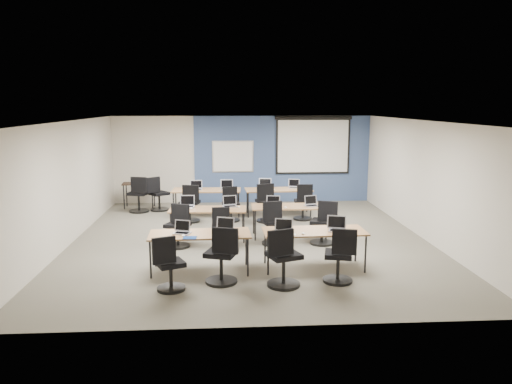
{
  "coord_description": "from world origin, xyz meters",
  "views": [
    {
      "loc": [
        -0.57,
        -11.02,
        3.08
      ],
      "look_at": [
        0.16,
        0.4,
        1.04
      ],
      "focal_mm": 35.0,
      "sensor_mm": 36.0,
      "label": 1
    }
  ],
  "objects": [
    {
      "name": "spare_chair_a",
      "position": [
        -2.5,
        3.31,
        0.42
      ],
      "size": [
        0.61,
        0.53,
        1.01
      ],
      "rotation": [
        0.0,
        0.0,
        0.68
      ],
      "color": "black",
      "rests_on": "floor"
    },
    {
      "name": "laptop_7",
      "position": [
        1.44,
        0.23,
        0.79
      ],
      "size": [
        0.31,
        0.26,
        0.24
      ],
      "rotation": [
        0.0,
        0.0,
        0.3
      ],
      "color": "silver",
      "rests_on": "training_table_mid_right"
    },
    {
      "name": "floor",
      "position": [
        0.0,
        0.0,
        0.0
      ],
      "size": [
        8.0,
        9.0,
        0.02
      ],
      "primitive_type": "cube",
      "color": "#6B6354",
      "rests_on": "ground"
    },
    {
      "name": "mouse_7",
      "position": [
        1.61,
        0.08,
        0.74
      ],
      "size": [
        0.06,
        0.09,
        0.03
      ],
      "primitive_type": "ellipsoid",
      "rotation": [
        0.0,
        0.0,
        0.04
      ],
      "color": "white",
      "rests_on": "training_table_mid_right"
    },
    {
      "name": "task_chair_0",
      "position": [
        -1.5,
        -3.05,
        0.4
      ],
      "size": [
        0.51,
        0.48,
        0.96
      ],
      "rotation": [
        0.0,
        0.0,
        0.41
      ],
      "color": "black",
      "rests_on": "floor"
    },
    {
      "name": "laptop_3",
      "position": [
        1.54,
        -2.06,
        0.8
      ],
      "size": [
        0.35,
        0.3,
        0.27
      ],
      "rotation": [
        0.0,
        0.0,
        -0.3
      ],
      "color": "#B9B9C2",
      "rests_on": "training_table_front_right"
    },
    {
      "name": "laptop_5",
      "position": [
        -0.45,
        0.29,
        0.79
      ],
      "size": [
        0.32,
        0.27,
        0.25
      ],
      "rotation": [
        0.0,
        0.0,
        0.19
      ],
      "color": "#A4A4AD",
      "rests_on": "training_table_mid_left"
    },
    {
      "name": "mouse_0",
      "position": [
        -1.32,
        -2.29,
        0.74
      ],
      "size": [
        0.07,
        0.1,
        0.04
      ],
      "primitive_type": "ellipsoid",
      "rotation": [
        0.0,
        0.0,
        -0.05
      ],
      "color": "white",
      "rests_on": "training_table_front_left"
    },
    {
      "name": "laptop_1",
      "position": [
        -0.56,
        -2.02,
        0.79
      ],
      "size": [
        0.34,
        0.29,
        0.26
      ],
      "rotation": [
        0.0,
        0.0,
        -0.32
      ],
      "color": "#BCBCBC",
      "rests_on": "training_table_front_left"
    },
    {
      "name": "mouse_3",
      "position": [
        1.71,
        -2.23,
        0.74
      ],
      "size": [
        0.08,
        0.11,
        0.04
      ],
      "primitive_type": "ellipsoid",
      "rotation": [
        0.0,
        0.0,
        0.2
      ],
      "color": "white",
      "rests_on": "training_table_front_right"
    },
    {
      "name": "wall_right",
      "position": [
        4.0,
        0.0,
        1.35
      ],
      "size": [
        0.04,
        9.0,
        2.7
      ],
      "primitive_type": "cube",
      "color": "beige",
      "rests_on": "ground"
    },
    {
      "name": "training_table_front_left",
      "position": [
        -1.03,
        -2.1,
        0.69
      ],
      "size": [
        1.85,
        0.77,
        0.73
      ],
      "rotation": [
        0.0,
        0.0,
        0.04
      ],
      "color": "#A26E42",
      "rests_on": "floor"
    },
    {
      "name": "wall_left",
      "position": [
        -4.0,
        0.0,
        1.35
      ],
      "size": [
        0.04,
        9.0,
        2.7
      ],
      "primitive_type": "cube",
      "color": "beige",
      "rests_on": "ground"
    },
    {
      "name": "task_chair_6",
      "position": [
        0.49,
        -0.42,
        0.42
      ],
      "size": [
        0.53,
        0.53,
        1.01
      ],
      "rotation": [
        0.0,
        0.0,
        0.25
      ],
      "color": "black",
      "rests_on": "floor"
    },
    {
      "name": "training_table_back_left",
      "position": [
        -1.07,
        2.61,
        0.69
      ],
      "size": [
        1.88,
        0.78,
        0.73
      ],
      "rotation": [
        0.0,
        0.0,
        -0.05
      ],
      "color": "olive",
      "rests_on": "floor"
    },
    {
      "name": "laptop_4",
      "position": [
        -1.44,
        0.32,
        0.79
      ],
      "size": [
        0.34,
        0.29,
        0.26
      ],
      "rotation": [
        0.0,
        0.0,
        -0.02
      ],
      "color": "#ACACAC",
      "rests_on": "training_table_mid_left"
    },
    {
      "name": "mouse_2",
      "position": [
        0.85,
        -2.28,
        0.74
      ],
      "size": [
        0.08,
        0.1,
        0.03
      ],
      "primitive_type": "ellipsoid",
      "rotation": [
        0.0,
        0.0,
        0.2
      ],
      "color": "white",
      "rests_on": "training_table_front_right"
    },
    {
      "name": "task_chair_8",
      "position": [
        -1.48,
        1.84,
        0.42
      ],
      "size": [
        0.53,
        0.53,
        1.01
      ],
      "rotation": [
        0.0,
        0.0,
        -0.22
      ],
      "color": "black",
      "rests_on": "floor"
    },
    {
      "name": "mouse_5",
      "position": [
        -0.25,
        0.17,
        0.74
      ],
      "size": [
        0.09,
        0.11,
        0.03
      ],
      "primitive_type": "ellipsoid",
      "rotation": [
        0.0,
        0.0,
        0.35
      ],
      "color": "white",
      "rests_on": "training_table_mid_left"
    },
    {
      "name": "training_table_mid_right",
      "position": [
        0.93,
        0.26,
        0.68
      ],
      "size": [
        1.75,
        0.73,
        0.73
      ],
      "rotation": [
        0.0,
        0.0,
        -0.01
      ],
      "color": "olive",
      "rests_on": "floor"
    },
    {
      "name": "wall_back",
      "position": [
        0.0,
        4.5,
        1.35
      ],
      "size": [
        8.0,
        0.04,
        2.7
      ],
      "primitive_type": "cube",
      "color": "beige",
      "rests_on": "ground"
    },
    {
      "name": "laptop_9",
      "position": [
        -0.51,
        2.65,
        0.79
      ],
      "size": [
        0.34,
        0.29,
        0.26
      ],
      "rotation": [
        0.0,
        0.0,
        -0.06
      ],
      "color": "#AAAAAB",
      "rests_on": "training_table_back_left"
    },
    {
      "name": "laptop_8",
      "position": [
        -1.36,
        2.62,
        0.79
      ],
      "size": [
        0.33,
        0.28,
        0.25
      ],
      "rotation": [
        0.0,
        0.0,
        0.12
      ],
      "color": "#B5B5BC",
      "rests_on": "training_table_back_left"
    },
    {
      "name": "coffee_cup",
      "position": [
        0.6,
        -2.35,
        0.78
      ],
      "size": [
        0.09,
        0.09,
        0.07
      ],
      "primitive_type": "imported",
      "rotation": [
        0.0,
        0.0,
        -0.18
      ],
      "color": "silver",
      "rests_on": "snack_plate"
    },
    {
      "name": "wall_front",
      "position": [
        0.0,
        -4.5,
        1.35
      ],
      "size": [
        8.0,
        0.04,
        2.7
      ],
      "primitive_type": "cube",
      "color": "beige",
      "rests_on": "ground"
    },
    {
      "name": "task_chair_1",
      "position": [
        -0.62,
        -2.77,
        0.43
      ],
      "size": [
        0.58,
        0.56,
        1.03
      ],
      "rotation": [
        0.0,
        0.0,
        -0.33
      ],
      "color": "black",
      "rests_on": "floor"
    },
    {
      "name": "ceiling",
      "position": [
        0.0,
        0.0,
        2.7
      ],
      "size": [
        8.0,
        9.0,
        0.02
      ],
      "primitive_type": "cube",
      "color": "white",
      "rests_on": "ground"
    },
    {
      "name": "laptop_0",
      "position": [
        -1.36,
        -2.06,
        0.79
      ],
      "size": [
        0.3,
        0.25,
        0.23
      ],
      "rotation": [
        0.0,
        0.0,
        -0.33
      ],
      "color": "silver",
      "rests_on": "training_table_front_left"
    },
    {
      "name": "task_chair_9",
      "position": [
        -0.41,
        1.84,
        0.39
      ],
      "size": [
        0.47,
        0.47,
        0.96
      ],
      "rotation": [
        0.0,
        0.0,
        0.16
      ],
      "color": "black",
      "rests_on": "floor"
    },
    {
      "name": "task_chair_3",
      "position": [
        1.4,
        -2.85,
        0.41
      ],
      "size": [
        0.52,
        0.52,
        1.0
      ],
      "rotation": [
        0.0,
        0.0,
        -0.24
      ],
      "color": "black",
      "rests_on": "floor"
    },
    {
      "name": "utility_table",
      "position": [
        -3.12,
        3.8,
        0.66
      ],
      "size": [
        0.95,
        0.53,
        0.75
      ],
      "rotation": [
        0.0,
        0.0,
        0.07
      ],
      "color": "black",
      "rests_on": "floor"
    },
    {
      "name": "task_chair_11",
      "position": [
        1.52,
        1.9,
        0.41
      ],
      "size": [
        0.51,
        0.51,
        0.99
      ],
      "rotation": [
        0.0,
        0.0,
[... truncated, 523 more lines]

